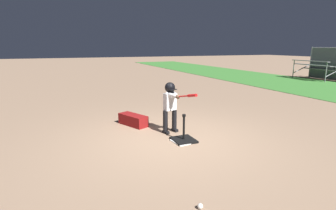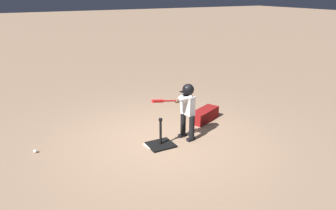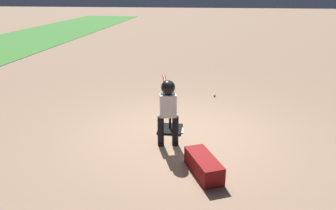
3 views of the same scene
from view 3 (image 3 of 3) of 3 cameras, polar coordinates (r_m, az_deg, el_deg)
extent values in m
plane|color=#93755B|center=(6.39, 2.26, -5.02)|extent=(90.00, 90.00, 0.00)
cube|color=white|center=(6.59, 0.68, -4.12)|extent=(0.50, 0.50, 0.02)
cube|color=black|center=(6.55, 0.36, -4.19)|extent=(0.52, 0.47, 0.04)
cylinder|color=black|center=(6.44, 0.37, -1.97)|extent=(0.05, 0.05, 0.51)
cylinder|color=black|center=(6.35, 0.37, 0.36)|extent=(0.08, 0.08, 0.05)
cylinder|color=black|center=(5.84, -1.27, -4.57)|extent=(0.14, 0.14, 0.55)
cube|color=black|center=(5.96, -1.27, -6.62)|extent=(0.20, 0.13, 0.06)
cylinder|color=black|center=(5.86, 1.29, -4.48)|extent=(0.14, 0.14, 0.55)
cube|color=black|center=(5.98, 1.25, -6.53)|extent=(0.20, 0.13, 0.06)
cube|color=silver|center=(5.67, 0.01, -0.14)|extent=(0.21, 0.31, 0.40)
sphere|color=brown|center=(5.57, 0.01, 2.96)|extent=(0.21, 0.21, 0.21)
sphere|color=black|center=(5.56, 0.01, 3.09)|extent=(0.24, 0.24, 0.24)
cube|color=black|center=(5.67, -0.08, 3.09)|extent=(0.16, 0.20, 0.01)
cylinder|color=silver|center=(5.75, -0.57, 2.08)|extent=(0.33, 0.11, 0.12)
cylinder|color=silver|center=(5.76, 0.33, 2.10)|extent=(0.32, 0.23, 0.12)
sphere|color=brown|center=(5.90, -0.25, 2.36)|extent=(0.10, 0.10, 0.10)
cylinder|color=red|center=(6.17, -0.48, 3.74)|extent=(0.60, 0.16, 0.16)
cylinder|color=red|center=(6.35, -0.62, 4.56)|extent=(0.27, 0.12, 0.11)
cylinder|color=black|center=(5.88, -0.23, 2.27)|extent=(0.03, 0.05, 0.05)
sphere|color=white|center=(8.64, 8.09, 1.71)|extent=(0.07, 0.07, 0.07)
cube|color=maroon|center=(5.06, 6.20, -10.39)|extent=(0.90, 0.64, 0.28)
camera|label=1|loc=(10.94, 16.80, 15.38)|focal=28.00mm
camera|label=2|loc=(10.60, -29.22, 19.09)|focal=35.00mm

